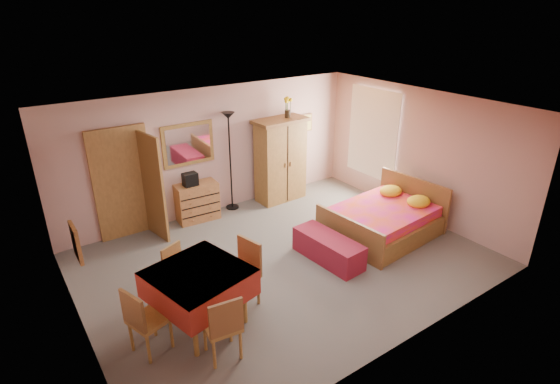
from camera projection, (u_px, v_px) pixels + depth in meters
floor at (285, 260)px, 7.53m from camera, size 6.50×6.50×0.00m
ceiling at (286, 111)px, 6.49m from camera, size 6.50×6.50×0.00m
wall_back at (214, 151)px, 8.89m from camera, size 6.50×0.10×2.60m
wall_front at (409, 260)px, 5.13m from camera, size 6.50×0.10×2.60m
wall_left at (69, 252)px, 5.31m from camera, size 0.10×5.00×2.60m
wall_right at (418, 154)px, 8.72m from camera, size 0.10×5.00×2.60m
doorway at (123, 184)px, 7.99m from camera, size 1.06×0.12×2.15m
window at (373, 133)px, 9.54m from camera, size 0.08×1.40×1.95m
picture_left at (76, 243)px, 4.72m from camera, size 0.04×0.32×0.42m
picture_back at (306, 123)px, 10.00m from camera, size 0.30×0.04×0.40m
chest_of_drawers at (197, 202)px, 8.79m from camera, size 0.85×0.47×0.78m
wall_mirror at (188, 144)px, 8.49m from camera, size 1.06×0.07×0.84m
stereo at (190, 179)px, 8.51m from camera, size 0.28×0.21×0.26m
floor_lamp at (230, 162)px, 9.03m from camera, size 0.29×0.29×2.09m
wardrobe at (280, 160)px, 9.53m from camera, size 1.20×0.65×1.84m
sunflower_vase at (288, 107)px, 9.18m from camera, size 0.18×0.18×0.44m
bed at (383, 213)px, 8.18m from camera, size 2.12×1.74×0.92m
bench at (328, 248)px, 7.46m from camera, size 0.59×1.35×0.44m
dining_table at (200, 298)px, 5.88m from camera, size 1.39×1.39×0.85m
chair_south at (222, 325)px, 5.34m from camera, size 0.47×0.47×0.93m
chair_north at (181, 273)px, 6.46m from camera, size 0.49×0.49×0.82m
chair_west at (149, 319)px, 5.42m from camera, size 0.54×0.54×0.95m
chair_east at (240, 276)px, 6.23m from camera, size 0.55×0.55×1.01m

